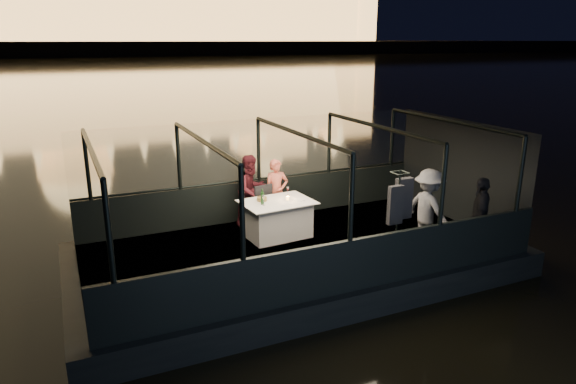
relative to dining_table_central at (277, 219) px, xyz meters
name	(u,v)px	position (x,y,z in m)	size (l,w,h in m)	color
river_water	(78,69)	(0.09, 79.26, -0.89)	(500.00, 500.00, 0.00)	black
boat_hull	(296,271)	(0.09, -0.74, -0.89)	(8.60, 4.40, 1.00)	black
boat_deck	(296,249)	(0.09, -0.74, -0.41)	(8.00, 4.00, 0.04)	black
gunwale_port	(259,199)	(0.09, 1.26, 0.06)	(8.00, 0.08, 0.90)	black
gunwale_starboard	(349,266)	(0.09, -2.74, 0.06)	(8.00, 0.08, 0.90)	black
cabin_glass_port	(259,150)	(0.09, 1.26, 1.21)	(8.00, 0.02, 1.40)	#99B2B2
cabin_glass_starboard	(352,198)	(0.09, -2.74, 1.21)	(8.00, 0.02, 1.40)	#99B2B2
cabin_roof_glass	(297,133)	(0.09, -0.74, 1.91)	(8.00, 4.00, 0.02)	#99B2B2
end_wall_fore	(72,222)	(-3.91, -0.74, 0.76)	(0.02, 4.00, 2.30)	black
end_wall_aft	(459,171)	(4.09, -0.74, 0.76)	(0.02, 4.00, 2.30)	black
canopy_ribs	(297,192)	(0.09, -0.74, 0.76)	(8.00, 4.00, 2.30)	black
embankment	(59,49)	(0.09, 209.26, 0.11)	(400.00, 140.00, 6.00)	#423D33
dining_table_central	(277,219)	(0.00, 0.00, 0.00)	(1.45, 1.05, 0.77)	silver
chair_port_left	(267,210)	(-0.05, 0.45, 0.06)	(0.44, 0.44, 0.94)	black
chair_port_right	(276,207)	(0.22, 0.58, 0.06)	(0.41, 0.41, 0.88)	black
coat_stand	(397,219)	(1.39, -2.20, 0.51)	(0.50, 0.40, 1.79)	black
person_woman_coral	(277,191)	(0.31, 0.76, 0.36)	(0.53, 0.35, 1.46)	#CB5E49
person_man_maroon	(251,192)	(-0.23, 0.91, 0.36)	(0.76, 0.59, 1.58)	#421219
passenger_stripe	(428,207)	(2.44, -1.76, 0.47)	(1.04, 0.58, 1.60)	silver
passenger_dark	(480,211)	(3.18, -2.37, 0.47)	(0.89, 0.37, 1.51)	black
wine_bottle	(262,197)	(-0.35, -0.06, 0.53)	(0.07, 0.07, 0.32)	#163B15
bread_basket	(262,199)	(-0.27, 0.17, 0.42)	(0.21, 0.21, 0.08)	olive
amber_candle	(288,198)	(0.24, 0.02, 0.42)	(0.06, 0.06, 0.08)	#FFAF3F
plate_near	(299,200)	(0.46, -0.10, 0.39)	(0.23, 0.23, 0.01)	white
plate_far	(263,199)	(-0.22, 0.24, 0.39)	(0.24, 0.24, 0.01)	silver
wine_glass_white	(264,201)	(-0.35, -0.13, 0.48)	(0.07, 0.07, 0.20)	silver
wine_glass_red	(288,191)	(0.37, 0.29, 0.48)	(0.06, 0.06, 0.19)	white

